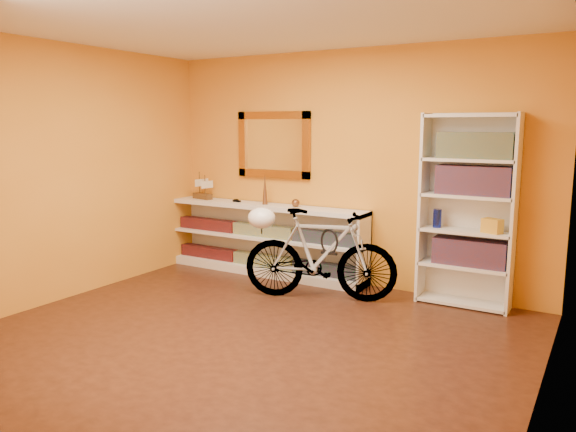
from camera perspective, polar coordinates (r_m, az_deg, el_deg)
The scene contains 24 objects.
floor at distance 4.80m, azimuth -4.36°, elevation -12.52°, with size 4.50×4.00×0.01m, color #32170E.
ceiling at distance 4.53m, azimuth -4.80°, elevation 19.80°, with size 4.50×4.00×0.01m, color silver.
back_wall at distance 6.22m, azimuth 6.16°, elevation 4.87°, with size 4.50×0.01×2.60m, color orange.
left_wall at distance 6.06m, azimuth -22.33°, elevation 4.11°, with size 0.01×4.00×2.60m, color orange.
right_wall at distance 3.69m, azimuth 25.46°, elevation 0.94°, with size 0.01×4.00×2.60m, color orange.
gilt_mirror at distance 6.62m, azimuth -1.51°, elevation 7.36°, with size 0.98×0.06×0.78m, color #8F5A1A.
wall_socket at distance 6.06m, azimuth 13.69°, elevation -5.54°, with size 0.09×0.01×0.09m, color silver.
console_unit at distance 6.65m, azimuth -2.41°, elevation -2.41°, with size 2.60×0.35×0.85m, color silver, non-canonical shape.
cd_row_lower at distance 6.69m, azimuth -2.49°, elevation -4.58°, with size 2.50×0.13×0.14m, color black.
cd_row_upper at distance 6.61m, azimuth -2.51°, elevation -1.51°, with size 2.50×0.13×0.14m, color navy.
model_ship at distance 7.11m, azimuth -8.83°, elevation 3.12°, with size 0.29×0.11×0.34m, color #462D13, non-canonical shape.
toy_car at distance 6.80m, azimuth -5.30°, elevation 1.46°, with size 0.00×0.00×0.00m, color black.
bronze_ornament at distance 6.55m, azimuth -2.40°, elevation 2.80°, with size 0.06×0.06×0.37m, color brown.
decorative_orb at distance 6.35m, azimuth 0.79°, elevation 1.35°, with size 0.09×0.09×0.09m, color brown.
bookcase at distance 5.67m, azimuth 17.97°, elevation 0.47°, with size 0.90×0.30×1.90m, color silver, non-canonical shape.
book_row_a at distance 5.74m, azimuth 18.25°, elevation -3.57°, with size 0.70×0.22×0.26m, color maroon.
book_row_b at distance 5.63m, azimuth 18.62°, elevation 3.50°, with size 0.70×0.22×0.28m, color maroon.
book_row_c at distance 5.61m, azimuth 18.80°, elevation 6.91°, with size 0.70×0.22×0.25m, color #1A505D.
travel_mug at distance 5.74m, azimuth 15.13°, elevation -0.23°, with size 0.08×0.08×0.19m, color navy.
red_tin at distance 5.69m, azimuth 16.37°, elevation 6.60°, with size 0.12×0.12×0.16m, color maroon.
yellow_bag at distance 5.61m, azimuth 20.31°, elevation -0.96°, with size 0.18×0.12×0.14m, color gold.
bicycle at distance 5.68m, azimuth 3.31°, elevation -3.99°, with size 1.61×0.42×0.94m, color silver.
helmet at distance 5.73m, azimuth -2.74°, elevation -0.20°, with size 0.29×0.28×0.22m, color white.
u_lock at distance 5.63m, azimuth 4.28°, elevation -2.63°, with size 0.20×0.20×0.02m, color black.
Camera 1 is at (2.57, -3.64, 1.78)m, focal length 34.49 mm.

